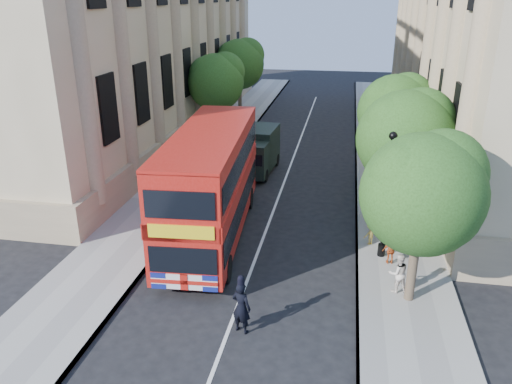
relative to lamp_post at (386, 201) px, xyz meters
The scene contains 16 objects.
ground 8.20m from the lamp_post, 129.81° to the right, with size 120.00×120.00×0.00m, color black.
pavement_right 4.75m from the lamp_post, 79.38° to the left, with size 3.50×80.00×0.12m, color gray.
pavement_left 11.73m from the lamp_post, 159.59° to the left, with size 3.50×80.00×0.12m, color gray.
building_left 26.82m from the lamp_post, 136.25° to the left, with size 12.00×38.00×18.00m, color tan.
tree_right_near 3.54m from the lamp_post, 74.15° to the right, with size 4.00×4.00×6.08m.
tree_right_mid 3.70m from the lamp_post, 74.48° to the left, with size 4.20×4.20×6.37m.
tree_right_far 9.25m from the lamp_post, 84.67° to the left, with size 4.00×4.00×6.15m.
tree_left_far 19.52m from the lamp_post, 124.35° to the left, with size 4.00×4.00×6.30m.
tree_left_back 26.51m from the lamp_post, 114.51° to the left, with size 4.20×4.20×6.65m.
lamp_post is the anchor object (origin of this frame).
double_decker_bus 7.24m from the lamp_post, behind, with size 3.40×10.31×4.69m.
box_van 11.71m from the lamp_post, 125.77° to the left, with size 2.14×4.65×2.59m.
police_constable 7.47m from the lamp_post, 128.97° to the right, with size 0.65×0.42×1.77m, color black.
woman_pedestrian 3.10m from the lamp_post, 81.06° to the right, with size 0.71×0.56×1.47m, color silver.
child_a 1.95m from the lamp_post, 62.15° to the right, with size 0.65×0.27×1.11m, color #BF5421.
child_b 2.17m from the lamp_post, 114.59° to the left, with size 0.60×0.35×0.93m, color gold.
Camera 1 is at (3.24, -12.49, 9.96)m, focal length 35.00 mm.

